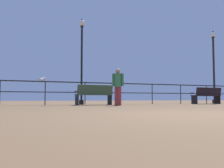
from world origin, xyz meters
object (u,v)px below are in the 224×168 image
object	(u,v)px
lamppost_right	(214,63)
lamppost_center	(82,53)
bench_near_left	(94,94)
bench_near_right	(207,95)
seagull_on_rail	(42,79)
person_by_bench	(118,84)

from	to	relation	value
lamppost_right	lamppost_center	bearing A→B (deg)	180.00
lamppost_center	lamppost_right	size ratio (longest dim) A/B	0.94
bench_near_left	lamppost_right	size ratio (longest dim) A/B	0.37
bench_near_left	lamppost_right	distance (m)	8.42
bench_near_right	seagull_on_rail	xyz separation A→B (m)	(-8.62, 0.87, 0.66)
lamppost_center	lamppost_right	world-z (taller)	lamppost_right
lamppost_right	person_by_bench	distance (m)	7.90
lamppost_right	seagull_on_rail	size ratio (longest dim) A/B	12.02
bench_near_right	lamppost_center	size ratio (longest dim) A/B	0.40
lamppost_center	person_by_bench	size ratio (longest dim) A/B	2.78
seagull_on_rail	person_by_bench	bearing A→B (deg)	-33.85
lamppost_center	lamppost_right	bearing A→B (deg)	-0.00
bench_near_left	lamppost_center	bearing A→B (deg)	104.39
bench_near_left	lamppost_right	world-z (taller)	lamppost_right
lamppost_center	bench_near_left	bearing A→B (deg)	-75.61
seagull_on_rail	bench_near_right	bearing A→B (deg)	-5.79
bench_near_left	seagull_on_rail	xyz separation A→B (m)	(-2.17, 0.87, 0.64)
person_by_bench	seagull_on_rail	distance (m)	3.46
bench_near_left	person_by_bench	xyz separation A→B (m)	(0.69, -1.05, 0.37)
bench_near_left	lamppost_right	xyz separation A→B (m)	(8.11, 1.15, 1.96)
bench_near_left	person_by_bench	bearing A→B (deg)	-56.69
bench_near_left	lamppost_center	size ratio (longest dim) A/B	0.39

